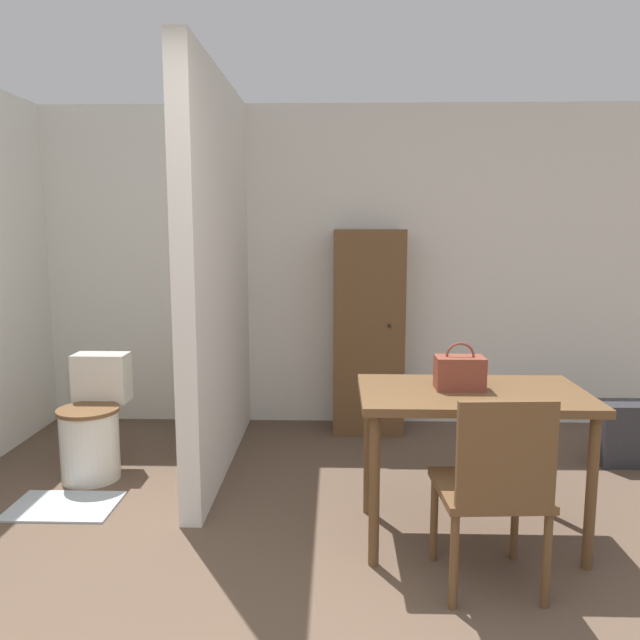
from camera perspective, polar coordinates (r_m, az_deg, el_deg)
wall_back at (r=4.99m, az=1.13°, el=4.85°), size 5.54×0.12×2.50m
partition_wall at (r=4.07m, az=-9.30°, el=3.95°), size 0.12×1.86×2.50m
dining_table at (r=3.19m, az=13.72°, el=-7.95°), size 1.11×0.66×0.77m
wooden_chair at (r=2.82m, az=15.66°, el=-14.32°), size 0.47×0.47×0.89m
toilet at (r=4.24m, az=-20.04°, el=-9.11°), size 0.38×0.53×0.75m
handbag at (r=3.16m, az=12.65°, el=-4.68°), size 0.24×0.15×0.23m
wooden_cabinet at (r=4.78m, az=4.42°, el=-1.06°), size 0.53×0.40×1.55m
bath_mat at (r=3.94m, az=-22.38°, el=-15.46°), size 0.59×0.39×0.01m
space_heater at (r=4.66m, az=25.91°, el=-9.29°), size 0.32×0.24×0.42m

